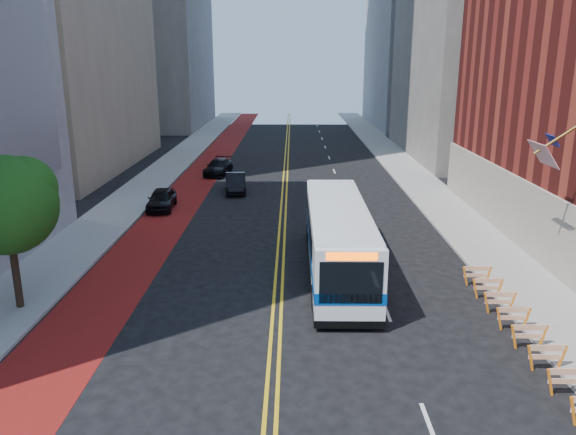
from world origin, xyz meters
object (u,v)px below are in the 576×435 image
(car_a, at_px, (162,199))
(car_c, at_px, (218,167))
(transit_bus, at_px, (338,238))
(car_b, at_px, (235,183))
(street_tree, at_px, (8,201))

(car_a, relative_size, car_c, 0.90)
(transit_bus, relative_size, car_b, 2.83)
(car_a, bearing_deg, street_tree, -100.28)
(car_a, distance_m, car_b, 7.48)
(transit_bus, relative_size, car_c, 2.66)
(transit_bus, relative_size, car_a, 2.96)
(transit_bus, bearing_deg, car_a, 133.11)
(car_c, bearing_deg, car_b, -64.17)
(street_tree, bearing_deg, car_b, 72.66)
(car_a, relative_size, car_b, 0.96)
(car_a, height_order, car_b, car_b)
(street_tree, relative_size, car_b, 1.44)
(car_a, height_order, car_c, car_a)
(car_b, bearing_deg, street_tree, -114.17)
(transit_bus, xyz_separation_m, car_a, (-11.93, 12.78, -1.13))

